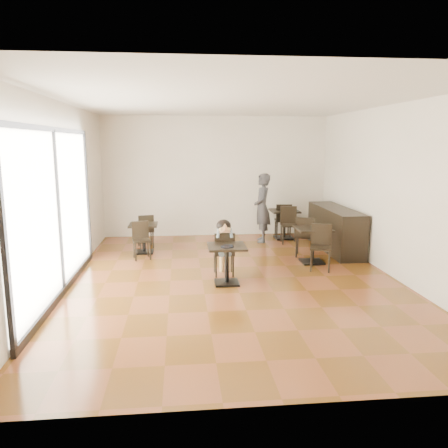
{
  "coord_description": "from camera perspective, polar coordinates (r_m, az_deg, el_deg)",
  "views": [
    {
      "loc": [
        -0.96,
        -7.74,
        2.49
      ],
      "look_at": [
        -0.16,
        0.23,
        1.0
      ],
      "focal_mm": 35.0,
      "sensor_mm": 36.0,
      "label": 1
    }
  ],
  "objects": [
    {
      "name": "child_table",
      "position": [
        7.82,
        0.37,
        -5.34
      ],
      "size": [
        0.67,
        0.67,
        0.7
      ],
      "primitive_type": null,
      "color": "black",
      "rests_on": "floor"
    },
    {
      "name": "adult_patron",
      "position": [
        11.1,
        5.01,
        2.1
      ],
      "size": [
        0.48,
        0.67,
        1.74
      ],
      "primitive_type": "imported",
      "rotation": [
        0.0,
        0.0,
        -1.67
      ],
      "color": "#39393D",
      "rests_on": "floor"
    },
    {
      "name": "chair_left_b",
      "position": [
        9.63,
        -10.71,
        -2.16
      ],
      "size": [
        0.43,
        0.43,
        0.81
      ],
      "primitive_type": null,
      "rotation": [
        0.0,
        0.0,
        0.22
      ],
      "color": "black",
      "rests_on": "floor"
    },
    {
      "name": "chair_mid_a",
      "position": [
        9.86,
        10.55,
        -1.59
      ],
      "size": [
        0.52,
        0.52,
        0.9
      ],
      "primitive_type": null,
      "rotation": [
        0.0,
        0.0,
        2.79
      ],
      "color": "black",
      "rests_on": "floor"
    },
    {
      "name": "child_chair",
      "position": [
        8.33,
        -0.03,
        -3.84
      ],
      "size": [
        0.38,
        0.38,
        0.85
      ],
      "primitive_type": null,
      "rotation": [
        0.0,
        0.0,
        3.14
      ],
      "color": "black",
      "rests_on": "floor"
    },
    {
      "name": "chair_mid_b",
      "position": [
        8.83,
        12.54,
        -3.07
      ],
      "size": [
        0.52,
        0.52,
        0.9
      ],
      "primitive_type": null,
      "rotation": [
        0.0,
        0.0,
        -0.35
      ],
      "color": "black",
      "rests_on": "floor"
    },
    {
      "name": "child",
      "position": [
        8.3,
        -0.03,
        -3.11
      ],
      "size": [
        0.38,
        0.53,
        1.07
      ],
      "primitive_type": null,
      "color": "slate",
      "rests_on": "child_chair"
    },
    {
      "name": "service_counter",
      "position": [
        10.58,
        14.33,
        -0.65
      ],
      "size": [
        0.6,
        2.4,
        1.0
      ],
      "primitive_type": "cube",
      "color": "black",
      "rests_on": "floor"
    },
    {
      "name": "wall_right",
      "position": [
        8.74,
        21.28,
        3.97
      ],
      "size": [
        0.01,
        8.0,
        3.2
      ],
      "primitive_type": "cube",
      "color": "white",
      "rests_on": "floor"
    },
    {
      "name": "wall_left",
      "position": [
        8.06,
        -20.41,
        3.53
      ],
      "size": [
        0.01,
        8.0,
        3.2
      ],
      "primitive_type": "cube",
      "color": "white",
      "rests_on": "floor"
    },
    {
      "name": "plate",
      "position": [
        7.63,
        0.45,
        -2.95
      ],
      "size": [
        0.24,
        0.24,
        0.01
      ],
      "primitive_type": "cylinder",
      "color": "black",
      "rests_on": "child_table"
    },
    {
      "name": "cafe_table_left",
      "position": [
        10.18,
        -10.44,
        -1.86
      ],
      "size": [
        0.76,
        0.76,
        0.67
      ],
      "primitive_type": null,
      "rotation": [
        0.0,
        0.0,
        0.22
      ],
      "color": "black",
      "rests_on": "floor"
    },
    {
      "name": "wall_back",
      "position": [
        11.81,
        -1.07,
        6.2
      ],
      "size": [
        6.0,
        0.01,
        3.2
      ],
      "primitive_type": "cube",
      "color": "white",
      "rests_on": "floor"
    },
    {
      "name": "ceiling",
      "position": [
        7.83,
        1.37,
        15.73
      ],
      "size": [
        6.0,
        8.0,
        0.01
      ],
      "primitive_type": "cube",
      "color": "silver",
      "rests_on": "floor"
    },
    {
      "name": "chair_left_a",
      "position": [
        10.7,
        -10.22,
        -0.87
      ],
      "size": [
        0.43,
        0.43,
        0.81
      ],
      "primitive_type": null,
      "rotation": [
        0.0,
        0.0,
        3.36
      ],
      "color": "black",
      "rests_on": "floor"
    },
    {
      "name": "cafe_table_back",
      "position": [
        11.61,
        7.85,
        -0.04
      ],
      "size": [
        0.79,
        0.79,
        0.76
      ],
      "primitive_type": null,
      "rotation": [
        0.0,
        0.0,
        -0.1
      ],
      "color": "black",
      "rests_on": "floor"
    },
    {
      "name": "pizza_slice",
      "position": [
        8.03,
        0.1,
        -0.72
      ],
      "size": [
        0.25,
        0.19,
        0.06
      ],
      "primitive_type": null,
      "color": "#EFD68A",
      "rests_on": "child"
    },
    {
      "name": "storefront_window",
      "position": [
        7.59,
        -21.03,
        1.58
      ],
      "size": [
        0.04,
        4.5,
        2.6
      ],
      "primitive_type": "cube",
      "color": "white",
      "rests_on": "floor"
    },
    {
      "name": "chair_back_a",
      "position": [
        11.74,
        7.69,
        0.46
      ],
      "size": [
        0.45,
        0.45,
        0.91
      ],
      "primitive_type": null,
      "rotation": [
        0.0,
        0.0,
        3.04
      ],
      "color": "black",
      "rests_on": "floor"
    },
    {
      "name": "chair_back_b",
      "position": [
        11.07,
        8.52,
        -0.17
      ],
      "size": [
        0.45,
        0.45,
        0.91
      ],
      "primitive_type": null,
      "rotation": [
        0.0,
        0.0,
        -0.1
      ],
      "color": "black",
      "rests_on": "floor"
    },
    {
      "name": "floor",
      "position": [
        8.19,
        1.27,
        -7.17
      ],
      "size": [
        6.0,
        8.0,
        0.01
      ],
      "primitive_type": "cube",
      "color": "brown",
      "rests_on": "ground"
    },
    {
      "name": "cafe_table_mid",
      "position": [
        9.36,
        11.47,
        -2.74
      ],
      "size": [
        0.91,
        0.91,
        0.75
      ],
      "primitive_type": null,
      "rotation": [
        0.0,
        0.0,
        -0.35
      ],
      "color": "black",
      "rests_on": "floor"
    },
    {
      "name": "wall_front",
      "position": [
        3.96,
        8.42,
        -2.54
      ],
      "size": [
        6.0,
        0.01,
        3.2
      ],
      "primitive_type": "cube",
      "color": "white",
      "rests_on": "floor"
    }
  ]
}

